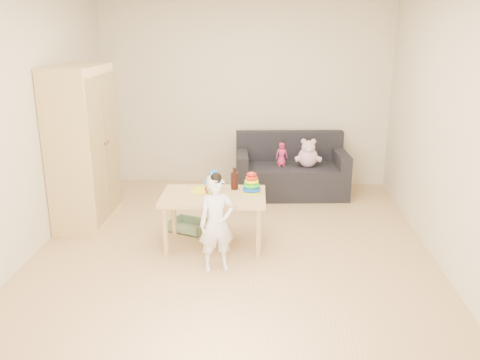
# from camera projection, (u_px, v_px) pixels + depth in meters

# --- Properties ---
(room) EXTENTS (4.50, 4.50, 4.50)m
(room) POSITION_uv_depth(u_px,v_px,m) (233.00, 123.00, 4.91)
(room) COLOR tan
(room) RESTS_ON ground
(wardrobe) EXTENTS (0.50, 1.00, 1.79)m
(wardrobe) POSITION_uv_depth(u_px,v_px,m) (83.00, 147.00, 5.70)
(wardrobe) COLOR #EAC280
(wardrobe) RESTS_ON ground
(sofa) EXTENTS (1.52, 0.85, 0.41)m
(sofa) POSITION_uv_depth(u_px,v_px,m) (291.00, 180.00, 6.83)
(sofa) COLOR black
(sofa) RESTS_ON ground
(play_table) EXTENTS (1.07, 0.69, 0.56)m
(play_table) POSITION_uv_depth(u_px,v_px,m) (214.00, 220.00, 5.26)
(play_table) COLOR tan
(play_table) RESTS_ON ground
(storage_bin) EXTENTS (0.48, 0.42, 0.12)m
(storage_bin) POSITION_uv_depth(u_px,v_px,m) (189.00, 225.00, 5.69)
(storage_bin) COLOR #617F5C
(storage_bin) RESTS_ON ground
(toddler) EXTENTS (0.38, 0.31, 0.90)m
(toddler) POSITION_uv_depth(u_px,v_px,m) (217.00, 225.00, 4.69)
(toddler) COLOR white
(toddler) RESTS_ON ground
(pink_bear) EXTENTS (0.32, 0.29, 0.32)m
(pink_bear) POSITION_uv_depth(u_px,v_px,m) (308.00, 155.00, 6.67)
(pink_bear) COLOR #DEA3C4
(pink_bear) RESTS_ON sofa
(doll) EXTENTS (0.17, 0.13, 0.31)m
(doll) POSITION_uv_depth(u_px,v_px,m) (282.00, 154.00, 6.71)
(doll) COLOR #D42768
(doll) RESTS_ON sofa
(ring_stacker) EXTENTS (0.19, 0.19, 0.22)m
(ring_stacker) POSITION_uv_depth(u_px,v_px,m) (252.00, 185.00, 5.20)
(ring_stacker) COLOR #EAFF0D
(ring_stacker) RESTS_ON play_table
(brown_bottle) EXTENTS (0.08, 0.08, 0.23)m
(brown_bottle) POSITION_uv_depth(u_px,v_px,m) (235.00, 180.00, 5.32)
(brown_bottle) COLOR black
(brown_bottle) RESTS_ON play_table
(blue_plush) EXTENTS (0.20, 0.16, 0.23)m
(blue_plush) POSITION_uv_depth(u_px,v_px,m) (214.00, 179.00, 5.29)
(blue_plush) COLOR #1C82FE
(blue_plush) RESTS_ON play_table
(wooden_figure) EXTENTS (0.05, 0.04, 0.11)m
(wooden_figure) POSITION_uv_depth(u_px,v_px,m) (207.00, 190.00, 5.15)
(wooden_figure) COLOR brown
(wooden_figure) RESTS_ON play_table
(yellow_book) EXTENTS (0.25, 0.25, 0.02)m
(yellow_book) POSITION_uv_depth(u_px,v_px,m) (202.00, 190.00, 5.28)
(yellow_book) COLOR #FFF41A
(yellow_book) RESTS_ON play_table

